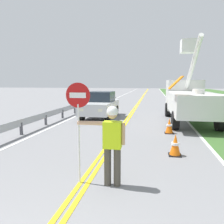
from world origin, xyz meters
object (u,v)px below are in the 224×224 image
flagger_worker (112,141)px  traffic_cone_lead (175,145)px  stop_sign_paddle (78,110)px  utility_bucket_truck (189,98)px  oncoming_sedan_nearest (100,105)px  traffic_cone_mid (169,126)px

flagger_worker → traffic_cone_lead: flagger_worker is taller
stop_sign_paddle → utility_bucket_truck: utility_bucket_truck is taller
stop_sign_paddle → oncoming_sedan_nearest: (-1.77, 9.38, -0.88)m
stop_sign_paddle → traffic_cone_lead: size_ratio=3.33×
traffic_cone_lead → traffic_cone_mid: (0.03, 3.10, 0.00)m
utility_bucket_truck → oncoming_sedan_nearest: 5.56m
flagger_worker → oncoming_sedan_nearest: (-2.54, 9.37, -0.21)m
oncoming_sedan_nearest → traffic_cone_mid: size_ratio=5.91×
oncoming_sedan_nearest → traffic_cone_mid: 5.74m
traffic_cone_lead → flagger_worker: bearing=-124.2°
flagger_worker → utility_bucket_truck: bearing=71.6°
flagger_worker → utility_bucket_truck: size_ratio=0.27×
stop_sign_paddle → traffic_cone_mid: 6.15m
traffic_cone_mid → utility_bucket_truck: bearing=69.0°
oncoming_sedan_nearest → traffic_cone_mid: bearing=-42.9°
stop_sign_paddle → oncoming_sedan_nearest: bearing=100.7°
stop_sign_paddle → traffic_cone_lead: bearing=45.0°
stop_sign_paddle → traffic_cone_lead: 3.64m
flagger_worker → stop_sign_paddle: 1.02m
utility_bucket_truck → traffic_cone_lead: bearing=-101.7°
utility_bucket_truck → traffic_cone_mid: utility_bucket_truck is taller
flagger_worker → utility_bucket_truck: 9.43m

